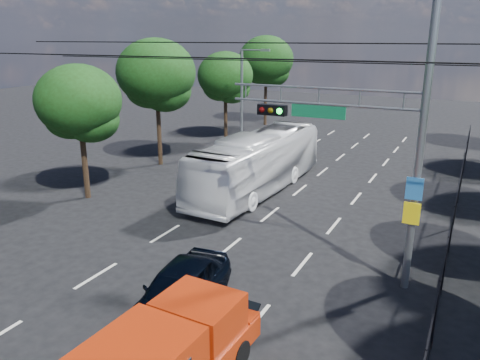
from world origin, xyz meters
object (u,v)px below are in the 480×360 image
Objects in this scene: signal_mast at (380,125)px; red_pickup at (167,357)px; white_bus at (258,163)px; navy_hatchback at (180,290)px; white_van at (241,152)px.

red_pickup is at bearing -110.37° from signal_mast.
white_bus reaches higher than red_pickup.
white_van is at bearing 104.09° from navy_hatchback.
signal_mast reaches higher than red_pickup.
navy_hatchback is 1.12× the size of white_van.
red_pickup is 1.21× the size of navy_hatchback.
red_pickup reaches higher than navy_hatchback.
signal_mast is at bearing -46.35° from white_van.
white_bus is at bearing -53.36° from white_van.
navy_hatchback is at bearing -67.39° from white_van.
signal_mast reaches higher than white_van.
white_bus reaches higher than white_van.
white_bus is 6.15m from white_van.
white_bus is (-4.50, 14.46, 0.47)m from red_pickup.
signal_mast reaches higher than white_bus.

